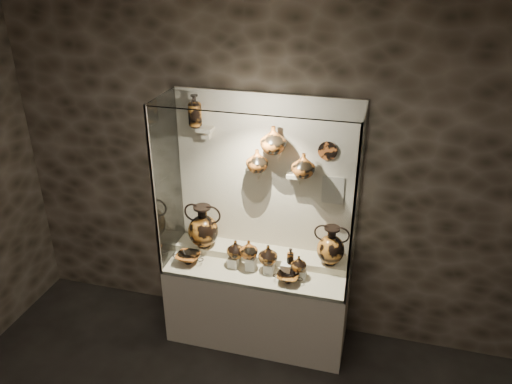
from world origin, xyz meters
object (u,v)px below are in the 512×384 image
(amphora_right, at_px, (331,245))
(ovoid_vase_b, at_px, (273,140))
(jug_c, at_px, (268,254))
(kylix_right, at_px, (288,277))
(lekythos_small, at_px, (290,255))
(lekythos_tall, at_px, (195,109))
(amphora_left, at_px, (203,226))
(kylix_left, at_px, (188,258))
(jug_a, at_px, (236,249))
(jug_b, at_px, (249,249))
(ovoid_vase_c, at_px, (303,165))
(ovoid_vase_a, at_px, (257,161))
(jug_e, at_px, (299,263))

(amphora_right, height_order, ovoid_vase_b, ovoid_vase_b)
(jug_c, height_order, kylix_right, jug_c)
(lekythos_small, bearing_deg, lekythos_tall, 139.82)
(amphora_left, height_order, kylix_left, amphora_left)
(kylix_right, relative_size, ovoid_vase_b, 1.08)
(jug_a, relative_size, ovoid_vase_b, 0.73)
(amphora_right, xyz_separation_m, ovoid_vase_b, (-0.56, 0.04, 0.95))
(jug_b, distance_m, kylix_left, 0.60)
(jug_c, distance_m, kylix_left, 0.77)
(jug_b, xyz_separation_m, lekythos_tall, (-0.56, 0.28, 1.18))
(amphora_right, bearing_deg, amphora_left, 174.88)
(amphora_left, xyz_separation_m, kylix_right, (0.89, -0.27, -0.24))
(kylix_left, xyz_separation_m, ovoid_vase_c, (1.01, 0.29, 0.94))
(kylix_right, bearing_deg, kylix_left, 177.50)
(lekythos_small, height_order, kylix_right, lekythos_small)
(amphora_right, relative_size, jug_c, 2.06)
(kylix_right, height_order, ovoid_vase_c, ovoid_vase_c)
(lekythos_small, relative_size, ovoid_vase_b, 0.72)
(ovoid_vase_a, bearing_deg, lekythos_tall, 155.51)
(jug_a, relative_size, lekythos_small, 1.01)
(lekythos_tall, relative_size, ovoid_vase_c, 1.52)
(jug_e, height_order, kylix_left, jug_e)
(kylix_left, xyz_separation_m, ovoid_vase_a, (0.59, 0.30, 0.93))
(jug_b, distance_m, jug_c, 0.18)
(ovoid_vase_a, bearing_deg, kylix_right, -63.68)
(jug_a, xyz_separation_m, jug_b, (0.13, -0.02, 0.03))
(ovoid_vase_a, xyz_separation_m, ovoid_vase_c, (0.41, -0.00, 0.00))
(amphora_left, height_order, lekythos_tall, lekythos_tall)
(ovoid_vase_a, bearing_deg, amphora_right, -25.46)
(jug_c, bearing_deg, lekythos_small, 4.08)
(amphora_right, xyz_separation_m, kylix_left, (-1.30, -0.24, -0.20))
(jug_a, bearing_deg, lekythos_tall, 165.81)
(jug_a, distance_m, ovoid_vase_a, 0.85)
(ovoid_vase_c, bearing_deg, amphora_left, 178.58)
(jug_b, relative_size, jug_c, 0.94)
(jug_c, bearing_deg, jug_a, -177.86)
(jug_a, xyz_separation_m, kylix_right, (0.52, -0.12, -0.14))
(kylix_left, bearing_deg, jug_b, 9.38)
(jug_a, bearing_deg, amphora_left, 174.58)
(kylix_right, distance_m, lekythos_tall, 1.70)
(jug_a, bearing_deg, lekythos_small, 16.77)
(jug_b, xyz_separation_m, kylix_left, (-0.58, -0.05, -0.16))
(jug_b, bearing_deg, amphora_left, 143.54)
(jug_e, xyz_separation_m, ovoid_vase_c, (-0.04, 0.25, 0.84))
(amphora_left, distance_m, amphora_right, 1.22)
(jug_c, bearing_deg, ovoid_vase_c, 45.14)
(jug_a, xyz_separation_m, lekythos_tall, (-0.43, 0.26, 1.21))
(jug_a, bearing_deg, kylix_right, 3.78)
(kylix_left, height_order, ovoid_vase_b, ovoid_vase_b)
(lekythos_tall, bearing_deg, lekythos_small, -31.32)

